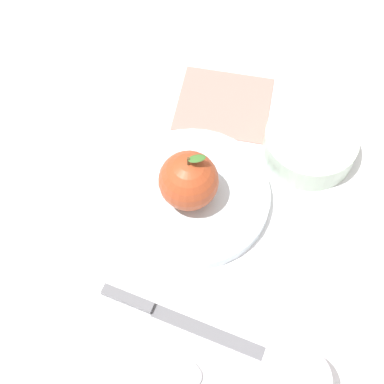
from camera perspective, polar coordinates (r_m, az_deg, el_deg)
name	(u,v)px	position (r m, az deg, el deg)	size (l,w,h in m)	color
ground_plane	(192,217)	(0.76, 0.00, -2.68)	(2.40, 2.40, 0.00)	silver
dinner_plate	(192,195)	(0.77, 0.00, -0.31)	(0.22, 0.22, 0.02)	silver
apple	(189,181)	(0.72, -0.30, 1.21)	(0.08, 0.08, 0.10)	#9E3D1E
side_bowl	(310,143)	(0.82, 12.37, 5.08)	(0.14, 0.14, 0.04)	#B2C6B2
knife	(166,315)	(0.71, -2.71, -12.81)	(0.19, 0.13, 0.01)	#59595E
spoon	(170,368)	(0.69, -2.39, -18.02)	(0.15, 0.11, 0.01)	silver
linen_napkin	(224,103)	(0.87, 3.39, 9.31)	(0.13, 0.15, 0.00)	gray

